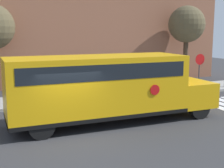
% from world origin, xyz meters
% --- Properties ---
extents(ground_plane, '(60.00, 60.00, 0.00)m').
position_xyz_m(ground_plane, '(0.00, 0.00, 0.00)').
color(ground_plane, '#333335').
extents(sidewalk_strip, '(44.00, 3.00, 0.15)m').
position_xyz_m(sidewalk_strip, '(0.00, 6.50, 0.07)').
color(sidewalk_strip, '#9E9E99').
rests_on(sidewalk_strip, ground).
extents(building_backdrop, '(32.00, 4.00, 9.35)m').
position_xyz_m(building_backdrop, '(0.00, 13.00, 4.67)').
color(building_backdrop, '#935B42').
rests_on(building_backdrop, ground).
extents(school_bus, '(9.47, 2.57, 2.98)m').
position_xyz_m(school_bus, '(1.95, 1.26, 1.71)').
color(school_bus, '#EAA80F').
rests_on(school_bus, ground).
extents(stop_sign, '(0.71, 0.10, 2.55)m').
position_xyz_m(stop_sign, '(10.31, 5.50, 1.70)').
color(stop_sign, '#38383A').
rests_on(stop_sign, ground).
extents(tree_far_sidewalk, '(2.85, 2.85, 6.00)m').
position_xyz_m(tree_far_sidewalk, '(11.92, 9.32, 4.51)').
color(tree_far_sidewalk, '#423323').
rests_on(tree_far_sidewalk, ground).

